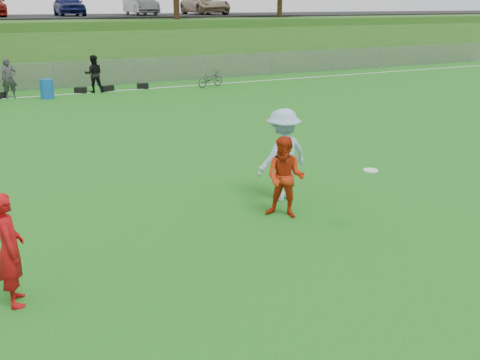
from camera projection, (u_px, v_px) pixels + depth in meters
ground at (232, 255)px, 8.82m from camera, size 120.00×120.00×0.00m
sideline_far at (61, 95)px, 24.14m from camera, size 60.00×0.10×0.01m
fence at (53, 75)px, 25.64m from camera, size 58.00×0.06×1.30m
berm at (27, 42)px, 34.73m from camera, size 120.00×18.00×3.00m
parking_lot at (21, 17)px, 35.94m from camera, size 120.00×12.00×0.10m
car_row at (2, 5)px, 34.36m from camera, size 32.04×5.18×1.44m
gear_bags at (85, 90)px, 24.64m from camera, size 6.99×0.54×0.26m
player_red_left at (9, 249)px, 7.17m from camera, size 0.39×0.59×1.62m
player_red_center at (285, 178)px, 10.17m from camera, size 0.97×0.97×1.59m
player_blue at (283, 155)px, 11.04m from camera, size 1.37×0.96×1.93m
frisbee at (371, 170)px, 9.24m from camera, size 0.25×0.25×0.02m
recycling_bin at (47, 89)px, 23.05m from camera, size 0.68×0.68×0.83m
bicycle at (210, 79)px, 26.27m from camera, size 1.62×0.98×0.81m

